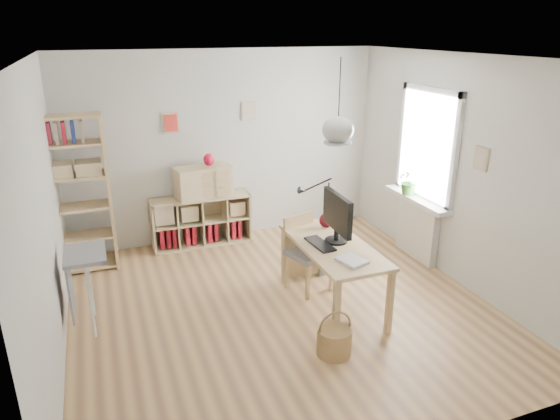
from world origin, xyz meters
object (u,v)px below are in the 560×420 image
object	(u,v)px
desk	(333,252)
chair	(306,248)
cube_shelf	(199,224)
storage_chest	(326,253)
drawer_chest	(203,182)
monitor	(337,215)
tall_bookshelf	(75,189)

from	to	relation	value
desk	chair	world-z (taller)	chair
cube_shelf	storage_chest	bearing A→B (deg)	-43.16
cube_shelf	storage_chest	world-z (taller)	cube_shelf
chair	cube_shelf	bearing A→B (deg)	99.30
desk	drawer_chest	world-z (taller)	drawer_chest
cube_shelf	chair	bearing A→B (deg)	-62.36
cube_shelf	monitor	xyz separation A→B (m)	(1.08, -2.17, 0.76)
desk	storage_chest	xyz separation A→B (m)	(0.38, 0.92, -0.48)
storage_chest	chair	bearing A→B (deg)	-148.12
chair	drawer_chest	bearing A→B (deg)	97.76
cube_shelf	desk	bearing A→B (deg)	-65.39
storage_chest	desk	bearing A→B (deg)	-121.73
desk	chair	bearing A→B (deg)	102.69
cube_shelf	tall_bookshelf	size ratio (longest dim) A/B	0.70
storage_chest	cube_shelf	bearing A→B (deg)	127.42
storage_chest	drawer_chest	size ratio (longest dim) A/B	0.84
drawer_chest	tall_bookshelf	bearing A→B (deg)	179.23
cube_shelf	monitor	distance (m)	2.54
desk	drawer_chest	size ratio (longest dim) A/B	1.96
drawer_chest	cube_shelf	bearing A→B (deg)	143.39
chair	storage_chest	distance (m)	0.73
tall_bookshelf	chair	distance (m)	2.93
desk	cube_shelf	xyz separation A→B (m)	(-1.02, 2.23, -0.36)
desk	chair	size ratio (longest dim) A/B	1.67
desk	chair	distance (m)	0.52
chair	drawer_chest	world-z (taller)	drawer_chest
desk	storage_chest	bearing A→B (deg)	67.70
cube_shelf	monitor	world-z (taller)	monitor
chair	drawer_chest	distance (m)	1.94
tall_bookshelf	monitor	bearing A→B (deg)	-35.55
desk	tall_bookshelf	size ratio (longest dim) A/B	0.75
cube_shelf	drawer_chest	bearing A→B (deg)	-27.53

